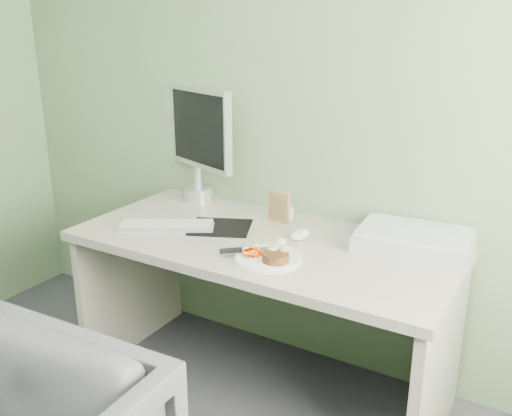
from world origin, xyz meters
The scene contains 14 objects.
wall_back centered at (0.00, 2.00, 1.35)m, with size 3.50×3.50×0.00m, color #6B865E.
desk centered at (0.00, 1.62, 0.55)m, with size 1.60×0.75×0.73m.
plate centered at (0.12, 1.45, 0.74)m, with size 0.26×0.26×0.01m, color white.
steak centered at (0.17, 1.43, 0.76)m, with size 0.10×0.10×0.03m, color black.
potato_pile centered at (0.15, 1.50, 0.77)m, with size 0.10×0.08×0.06m, color tan.
carrot_heap centered at (0.07, 1.43, 0.76)m, with size 0.06×0.05×0.04m, color #FF5A05.
steak_knife centered at (0.01, 1.42, 0.76)m, with size 0.18×0.17×0.02m.
mousepad centered at (-0.23, 1.64, 0.73)m, with size 0.26×0.23×0.00m, color black.
keyboard centered at (-0.43, 1.52, 0.75)m, with size 0.40×0.12×0.02m, color white.
computer_mouse centered at (0.13, 1.70, 0.75)m, with size 0.06×0.11×0.04m, color white.
photo_frame centered at (-0.04, 1.84, 0.80)m, with size 0.11×0.01×0.14m, color #905C43.
eyedrop_bottle centered at (-0.01, 1.90, 0.76)m, with size 0.02×0.02×0.07m.
scanner centered at (0.57, 1.84, 0.76)m, with size 0.45×0.30×0.07m, color #AAACB2.
monitor centered at (-0.55, 1.94, 1.05)m, with size 0.46×0.20×0.56m.
Camera 1 is at (1.10, -0.30, 1.62)m, focal length 40.00 mm.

